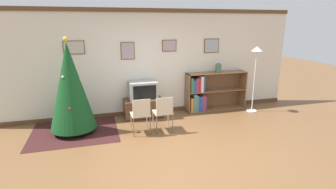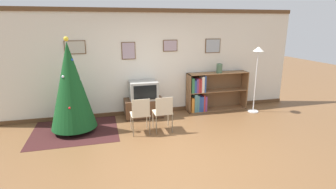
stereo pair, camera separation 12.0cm
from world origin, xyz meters
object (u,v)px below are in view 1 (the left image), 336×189
(folding_chair_left, at_px, (141,114))
(folding_chair_right, at_px, (164,112))
(bookshelf, at_px, (205,93))
(vase, at_px, (218,68))
(television, at_px, (143,90))
(standing_lamp, at_px, (256,62))
(christmas_tree, at_px, (70,87))
(tv_console, at_px, (143,108))

(folding_chair_left, distance_m, folding_chair_right, 0.50)
(bookshelf, xyz_separation_m, vase, (0.32, -0.05, 0.68))
(television, height_order, bookshelf, bookshelf)
(bookshelf, distance_m, standing_lamp, 1.54)
(christmas_tree, height_order, standing_lamp, christmas_tree)
(television, xyz_separation_m, bookshelf, (1.75, 0.09, -0.21))
(bookshelf, bearing_deg, television, -177.13)
(folding_chair_left, height_order, folding_chair_right, same)
(vase, xyz_separation_m, standing_lamp, (0.88, -0.40, 0.18))
(christmas_tree, distance_m, folding_chair_left, 1.61)
(folding_chair_right, bearing_deg, television, 103.41)
(folding_chair_left, bearing_deg, folding_chair_right, 0.00)
(folding_chair_left, bearing_deg, bookshelf, 29.73)
(tv_console, relative_size, folding_chair_left, 1.19)
(bookshelf, relative_size, standing_lamp, 0.97)
(bookshelf, distance_m, vase, 0.75)
(television, bearing_deg, folding_chair_right, -76.59)
(tv_console, height_order, folding_chair_right, folding_chair_right)
(tv_console, relative_size, standing_lamp, 0.55)
(bookshelf, bearing_deg, tv_console, -177.21)
(tv_console, xyz_separation_m, standing_lamp, (2.95, -0.36, 1.11))
(folding_chair_right, distance_m, bookshelf, 1.89)
(christmas_tree, bearing_deg, folding_chair_left, -20.84)
(bookshelf, xyz_separation_m, standing_lamp, (1.20, -0.45, 0.85))
(tv_console, relative_size, vase, 3.87)
(television, relative_size, bookshelf, 0.40)
(television, xyz_separation_m, folding_chair_right, (0.25, -1.06, -0.24))
(television, height_order, folding_chair_right, television)
(folding_chair_right, relative_size, standing_lamp, 0.47)
(tv_console, distance_m, bookshelf, 1.77)
(tv_console, relative_size, folding_chair_right, 1.19)
(standing_lamp, bearing_deg, christmas_tree, -177.99)
(television, distance_m, vase, 2.13)
(tv_console, bearing_deg, bookshelf, 2.79)
(tv_console, bearing_deg, television, -90.00)
(christmas_tree, height_order, television, christmas_tree)
(christmas_tree, xyz_separation_m, folding_chair_left, (1.40, -0.53, -0.57))
(folding_chair_right, bearing_deg, tv_console, 103.38)
(tv_console, xyz_separation_m, vase, (2.08, 0.04, 0.94))
(folding_chair_right, height_order, vase, vase)
(folding_chair_left, height_order, vase, vase)
(tv_console, distance_m, standing_lamp, 3.18)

